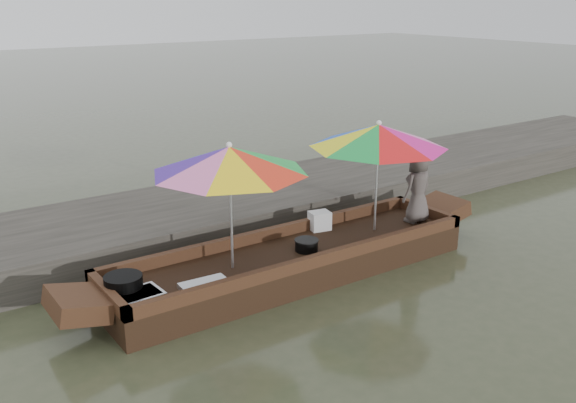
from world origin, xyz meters
TOP-DOWN VIEW (x-y plane):
  - water at (0.00, 0.00)m, footprint 80.00×80.00m
  - dock at (0.00, 2.20)m, footprint 22.00×2.20m
  - boat_hull at (0.00, 0.00)m, footprint 4.98×1.20m
  - cooking_pot at (-2.24, 0.04)m, footprint 0.42×0.42m
  - tray_crayfish at (-2.19, -0.19)m, footprint 0.57×0.41m
  - tray_scallop at (-1.43, -0.35)m, footprint 0.57×0.41m
  - charcoal_grill at (0.16, -0.08)m, footprint 0.29×0.29m
  - supply_bag at (0.78, 0.45)m, footprint 0.32×0.27m
  - vendor at (2.14, -0.09)m, footprint 0.54×0.38m
  - umbrella_bow at (-0.89, 0.00)m, footprint 1.86×1.86m
  - umbrella_stern at (1.41, 0.00)m, footprint 1.99×1.99m

SIDE VIEW (x-z plane):
  - water at x=0.00m, z-range 0.00..0.00m
  - boat_hull at x=0.00m, z-range 0.00..0.35m
  - dock at x=0.00m, z-range 0.00..0.50m
  - tray_scallop at x=-1.43m, z-range 0.35..0.41m
  - tray_crayfish at x=-2.19m, z-range 0.35..0.44m
  - charcoal_grill at x=0.16m, z-range 0.35..0.49m
  - cooking_pot at x=-2.24m, z-range 0.35..0.57m
  - supply_bag at x=0.78m, z-range 0.35..0.61m
  - vendor at x=2.14m, z-range 0.35..1.38m
  - umbrella_bow at x=-0.89m, z-range 0.35..1.90m
  - umbrella_stern at x=1.41m, z-range 0.35..1.90m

